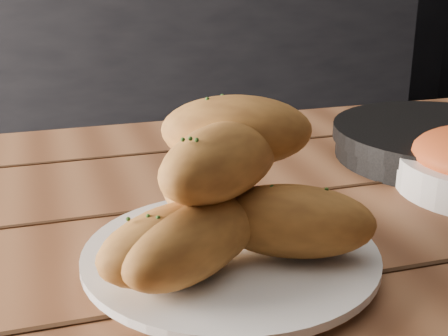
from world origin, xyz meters
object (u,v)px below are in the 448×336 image
table (325,303)px  plate (230,258)px  bread_rolls (222,198)px  skillet (444,142)px

table → plate: plate is taller
bread_rolls → plate: bearing=21.7°
table → bread_rolls: size_ratio=6.05×
table → bread_rolls: bearing=-158.2°
bread_rolls → skillet: 0.44m
plate → skillet: bearing=29.2°
bread_rolls → skillet: bearing=29.1°
skillet → plate: bearing=-150.8°
table → skillet: 0.32m
bread_rolls → skillet: bread_rolls is taller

